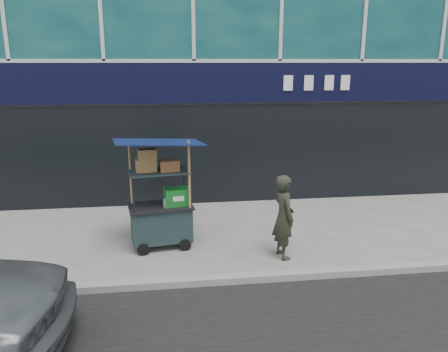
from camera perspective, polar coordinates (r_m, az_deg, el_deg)
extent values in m
plane|color=slate|center=(7.24, -1.53, -13.15)|extent=(80.00, 80.00, 0.00)
cube|color=gray|center=(7.04, -1.37, -13.47)|extent=(80.00, 0.18, 0.12)
cube|color=black|center=(10.26, -3.88, 11.98)|extent=(15.68, 0.06, 0.90)
cube|color=black|center=(10.52, -3.73, 2.70)|extent=(15.68, 0.04, 2.40)
cube|color=#182728|center=(8.29, -8.20, -6.13)|extent=(1.17, 0.79, 0.64)
cylinder|color=black|center=(8.08, -10.49, -9.46)|extent=(0.22, 0.08, 0.22)
cylinder|color=black|center=(8.17, -5.10, -8.98)|extent=(0.22, 0.08, 0.22)
cube|color=black|center=(8.18, -8.28, -3.93)|extent=(1.25, 0.87, 0.04)
cylinder|color=black|center=(7.78, -11.75, -2.58)|extent=(0.03, 0.03, 0.68)
cylinder|color=black|center=(7.90, -4.51, -2.04)|extent=(0.03, 0.03, 0.68)
cylinder|color=black|center=(8.30, -12.04, -1.50)|extent=(0.03, 0.03, 0.68)
cylinder|color=black|center=(8.42, -5.25, -1.01)|extent=(0.03, 0.03, 0.68)
cube|color=#182728|center=(8.00, -8.46, 0.57)|extent=(1.17, 0.79, 0.03)
cylinder|color=olive|center=(7.93, -4.50, -2.67)|extent=(0.05, 0.05, 2.04)
cylinder|color=olive|center=(8.34, -11.99, -2.40)|extent=(0.04, 0.04, 1.95)
cube|color=#0B183F|center=(7.88, -8.61, 4.41)|extent=(1.69, 1.30, 0.18)
cube|color=#116B1E|center=(8.13, -6.15, -2.68)|extent=(0.50, 0.38, 0.32)
cylinder|color=silver|center=(7.98, -7.75, -3.56)|extent=(0.07, 0.07, 0.18)
cylinder|color=#1831BA|center=(7.95, -7.77, -2.88)|extent=(0.03, 0.03, 0.02)
cube|color=brown|center=(7.99, -10.15, 1.42)|extent=(0.40, 0.32, 0.23)
cube|color=brown|center=(7.95, -7.15, 1.38)|extent=(0.38, 0.30, 0.20)
cube|color=brown|center=(7.93, -10.01, 2.84)|extent=(0.35, 0.28, 0.18)
imported|color=#272A1F|center=(7.74, 7.80, -5.28)|extent=(0.45, 0.61, 1.51)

